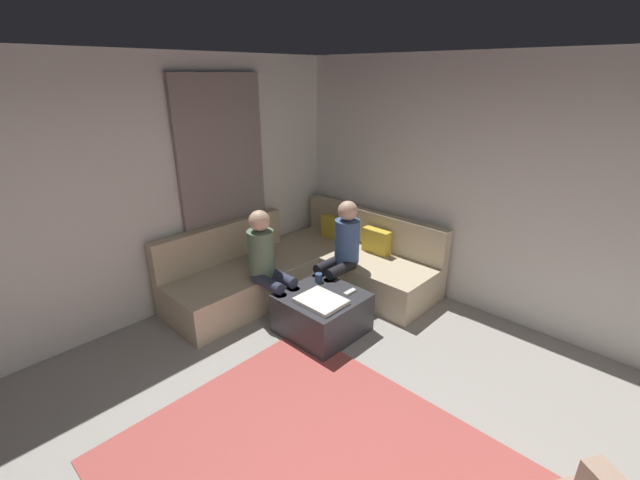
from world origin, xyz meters
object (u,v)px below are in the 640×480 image
object	(u,v)px
person_on_couch_back	(341,250)
person_on_couch_side	(267,262)
sectional_couch	(307,268)
game_remote	(350,292)
ottoman	(322,313)
coffee_mug	(319,278)

from	to	relation	value
person_on_couch_back	person_on_couch_side	distance (m)	0.85
sectional_couch	person_on_couch_side	world-z (taller)	person_on_couch_side
game_remote	person_on_couch_side	size ratio (longest dim) A/B	0.12
ottoman	person_on_couch_back	world-z (taller)	person_on_couch_back
coffee_mug	person_on_couch_back	xyz separation A→B (m)	(-0.04, 0.40, 0.19)
coffee_mug	person_on_couch_back	size ratio (longest dim) A/B	0.08
sectional_couch	coffee_mug	distance (m)	0.66
coffee_mug	person_on_couch_side	world-z (taller)	person_on_couch_side
game_remote	person_on_couch_back	world-z (taller)	person_on_couch_back
person_on_couch_side	sectional_couch	bearing A→B (deg)	-168.51
coffee_mug	person_on_couch_back	world-z (taller)	person_on_couch_back
coffee_mug	person_on_couch_side	size ratio (longest dim) A/B	0.08
sectional_couch	person_on_couch_side	bearing A→B (deg)	-78.51
person_on_couch_side	ottoman	bearing A→B (deg)	108.26
ottoman	game_remote	size ratio (longest dim) A/B	5.07
sectional_couch	person_on_couch_side	size ratio (longest dim) A/B	2.12
sectional_couch	person_on_couch_back	distance (m)	0.62
coffee_mug	game_remote	xyz separation A→B (m)	(0.40, 0.04, -0.04)
ottoman	game_remote	xyz separation A→B (m)	(0.18, 0.22, 0.22)
game_remote	person_on_couch_back	distance (m)	0.61
sectional_couch	person_on_couch_back	bearing A→B (deg)	6.41
ottoman	person_on_couch_back	distance (m)	0.78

